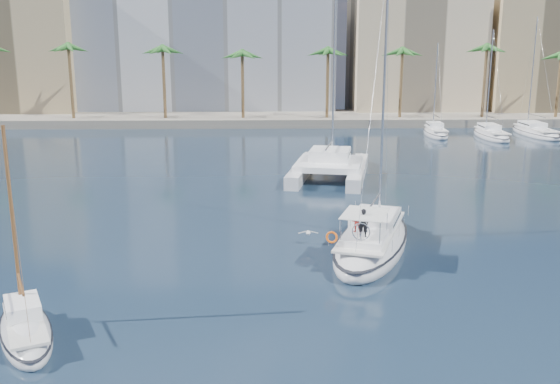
{
  "coord_description": "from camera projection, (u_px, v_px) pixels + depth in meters",
  "views": [
    {
      "loc": [
        -1.97,
        -32.28,
        11.62
      ],
      "look_at": [
        -1.16,
        1.5,
        3.52
      ],
      "focal_mm": 40.0,
      "sensor_mm": 36.0,
      "label": 1
    }
  ],
  "objects": [
    {
      "name": "seagull",
      "position": [
        308.0,
        233.0,
        36.69
      ],
      "size": [
        1.19,
        0.51,
        0.22
      ],
      "color": "silver",
      "rests_on": "ground"
    },
    {
      "name": "small_sloop",
      "position": [
        26.0,
        330.0,
        25.1
      ],
      "size": [
        4.45,
        6.5,
        9.01
      ],
      "rotation": [
        0.0,
        0.0,
        0.44
      ],
      "color": "silver",
      "rests_on": "ground"
    },
    {
      "name": "palm_left",
      "position": [
        34.0,
        53.0,
        86.36
      ],
      "size": [
        3.6,
        3.6,
        12.3
      ],
      "color": "brown",
      "rests_on": "ground"
    },
    {
      "name": "ground",
      "position": [
        302.0,
        261.0,
        34.13
      ],
      "size": [
        160.0,
        160.0,
        0.0
      ],
      "primitive_type": "plane",
      "color": "black",
      "rests_on": "ground"
    },
    {
      "name": "main_sloop",
      "position": [
        372.0,
        242.0,
        35.66
      ],
      "size": [
        7.41,
        12.37,
        17.51
      ],
      "rotation": [
        0.0,
        0.0,
        -0.33
      ],
      "color": "silver",
      "rests_on": "ground"
    },
    {
      "name": "building_tan_right",
      "position": [
        541.0,
        60.0,
        99.12
      ],
      "size": [
        18.0,
        12.0,
        18.0
      ],
      "primitive_type": "cube",
      "color": "tan",
      "rests_on": "ground"
    },
    {
      "name": "moored_yacht_b",
      "position": [
        491.0,
        138.0,
        78.5
      ],
      "size": [
        3.32,
        10.83,
        13.72
      ],
      "primitive_type": null,
      "rotation": [
        0.0,
        0.0,
        -0.02
      ],
      "color": "silver",
      "rests_on": "ground"
    },
    {
      "name": "building_beige",
      "position": [
        413.0,
        53.0,
        100.37
      ],
      "size": [
        20.0,
        14.0,
        20.0
      ],
      "primitive_type": "cube",
      "color": "beige",
      "rests_on": "ground"
    },
    {
      "name": "catamaran",
      "position": [
        330.0,
        164.0,
        55.16
      ],
      "size": [
        8.55,
        13.33,
        17.94
      ],
      "rotation": [
        0.0,
        0.0,
        -0.2
      ],
      "color": "silver",
      "rests_on": "ground"
    },
    {
      "name": "quay",
      "position": [
        278.0,
        118.0,
        93.3
      ],
      "size": [
        120.0,
        14.0,
        1.2
      ],
      "primitive_type": "cube",
      "color": "gray",
      "rests_on": "ground"
    },
    {
      "name": "building_tan_left",
      "position": [
        10.0,
        47.0,
        97.67
      ],
      "size": [
        22.0,
        14.0,
        22.0
      ],
      "primitive_type": "cube",
      "color": "tan",
      "rests_on": "ground"
    },
    {
      "name": "building_modern",
      "position": [
        203.0,
        28.0,
        101.56
      ],
      "size": [
        42.0,
        16.0,
        28.0
      ],
      "primitive_type": "cube",
      "color": "silver",
      "rests_on": "ground"
    },
    {
      "name": "palm_centre",
      "position": [
        279.0,
        53.0,
        87.15
      ],
      "size": [
        3.6,
        3.6,
        12.3
      ],
      "color": "brown",
      "rests_on": "ground"
    },
    {
      "name": "palm_right",
      "position": [
        519.0,
        53.0,
        87.94
      ],
      "size": [
        3.6,
        3.6,
        12.3
      ],
      "color": "brown",
      "rests_on": "ground"
    },
    {
      "name": "moored_yacht_c",
      "position": [
        535.0,
        135.0,
        80.59
      ],
      "size": [
        3.98,
        12.33,
        15.54
      ],
      "primitive_type": null,
      "rotation": [
        0.0,
        0.0,
        0.03
      ],
      "color": "silver",
      "rests_on": "ground"
    },
    {
      "name": "moored_yacht_a",
      "position": [
        435.0,
        135.0,
        80.29
      ],
      "size": [
        3.37,
        9.52,
        11.9
      ],
      "primitive_type": null,
      "rotation": [
        0.0,
        0.0,
        -0.07
      ],
      "color": "silver",
      "rests_on": "ground"
    }
  ]
}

